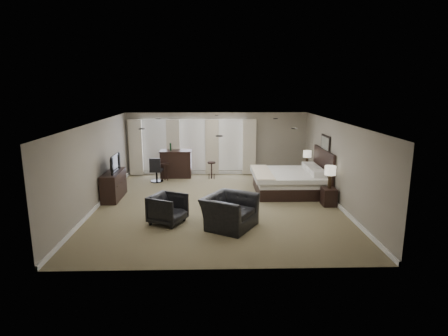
{
  "coord_description": "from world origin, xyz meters",
  "views": [
    {
      "loc": [
        -0.12,
        -11.28,
        3.68
      ],
      "look_at": [
        0.2,
        0.4,
        1.1
      ],
      "focal_mm": 30.0,
      "sensor_mm": 36.0,
      "label": 1
    }
  ],
  "objects_px": {
    "bed": "(292,171)",
    "armchair_near": "(230,206)",
    "lamp_far": "(307,159)",
    "dresser": "(114,185)",
    "bar_counter": "(176,164)",
    "bar_stool_right": "(212,170)",
    "lamp_near": "(330,177)",
    "nightstand_near": "(329,197)",
    "tv": "(113,170)",
    "bar_stool_left": "(165,172)",
    "desk_chair": "(156,170)",
    "nightstand_far": "(306,175)",
    "armchair_far": "(168,208)"
  },
  "relations": [
    {
      "from": "lamp_near",
      "to": "bar_stool_right",
      "type": "xyz_separation_m",
      "value": [
        -3.69,
        3.55,
        -0.56
      ]
    },
    {
      "from": "nightstand_near",
      "to": "bar_stool_right",
      "type": "bearing_deg",
      "value": 136.1
    },
    {
      "from": "tv",
      "to": "bar_counter",
      "type": "xyz_separation_m",
      "value": [
        1.78,
        2.93,
        -0.41
      ]
    },
    {
      "from": "lamp_far",
      "to": "dresser",
      "type": "bearing_deg",
      "value": -164.11
    },
    {
      "from": "lamp_near",
      "to": "dresser",
      "type": "xyz_separation_m",
      "value": [
        -6.92,
        0.93,
        -0.46
      ]
    },
    {
      "from": "nightstand_near",
      "to": "tv",
      "type": "relative_size",
      "value": 0.54
    },
    {
      "from": "lamp_far",
      "to": "dresser",
      "type": "distance_m",
      "value": 7.21
    },
    {
      "from": "bed",
      "to": "nightstand_far",
      "type": "relative_size",
      "value": 4.02
    },
    {
      "from": "lamp_near",
      "to": "bar_counter",
      "type": "height_order",
      "value": "lamp_near"
    },
    {
      "from": "dresser",
      "to": "bar_stool_right",
      "type": "xyz_separation_m",
      "value": [
        3.23,
        2.62,
        -0.11
      ]
    },
    {
      "from": "bar_counter",
      "to": "armchair_near",
      "type": "bearing_deg",
      "value": -70.81
    },
    {
      "from": "bar_stool_right",
      "to": "desk_chair",
      "type": "relative_size",
      "value": 0.71
    },
    {
      "from": "bed",
      "to": "bar_stool_left",
      "type": "distance_m",
      "value": 5.04
    },
    {
      "from": "bar_counter",
      "to": "bar_stool_left",
      "type": "bearing_deg",
      "value": -128.34
    },
    {
      "from": "tv",
      "to": "desk_chair",
      "type": "xyz_separation_m",
      "value": [
        1.09,
        2.18,
        -0.48
      ]
    },
    {
      "from": "dresser",
      "to": "bed",
      "type": "bearing_deg",
      "value": 4.93
    },
    {
      "from": "bed",
      "to": "nightstand_far",
      "type": "bearing_deg",
      "value": 58.46
    },
    {
      "from": "armchair_far",
      "to": "dresser",
      "type": "bearing_deg",
      "value": 66.87
    },
    {
      "from": "armchair_near",
      "to": "desk_chair",
      "type": "distance_m",
      "value": 5.55
    },
    {
      "from": "bed",
      "to": "bar_stool_right",
      "type": "relative_size",
      "value": 3.5
    },
    {
      "from": "nightstand_far",
      "to": "armchair_near",
      "type": "bearing_deg",
      "value": -124.3
    },
    {
      "from": "bed",
      "to": "tv",
      "type": "height_order",
      "value": "bed"
    },
    {
      "from": "bar_stool_left",
      "to": "nightstand_far",
      "type": "bearing_deg",
      "value": -4.64
    },
    {
      "from": "armchair_far",
      "to": "bar_stool_left",
      "type": "distance_m",
      "value": 4.82
    },
    {
      "from": "nightstand_near",
      "to": "bar_counter",
      "type": "xyz_separation_m",
      "value": [
        -5.14,
        3.85,
        0.28
      ]
    },
    {
      "from": "nightstand_far",
      "to": "nightstand_near",
      "type": "bearing_deg",
      "value": -90.0
    },
    {
      "from": "lamp_far",
      "to": "dresser",
      "type": "relative_size",
      "value": 0.42
    },
    {
      "from": "bar_stool_right",
      "to": "bed",
      "type": "bearing_deg",
      "value": -36.88
    },
    {
      "from": "armchair_near",
      "to": "bar_counter",
      "type": "relative_size",
      "value": 1.03
    },
    {
      "from": "bar_stool_left",
      "to": "bar_stool_right",
      "type": "bearing_deg",
      "value": 6.17
    },
    {
      "from": "tv",
      "to": "armchair_near",
      "type": "distance_m",
      "value": 4.62
    },
    {
      "from": "lamp_near",
      "to": "nightstand_near",
      "type": "bearing_deg",
      "value": 0.0
    },
    {
      "from": "lamp_near",
      "to": "tv",
      "type": "distance_m",
      "value": 6.98
    },
    {
      "from": "nightstand_far",
      "to": "armchair_near",
      "type": "xyz_separation_m",
      "value": [
        -3.18,
        -4.67,
        0.28
      ]
    },
    {
      "from": "nightstand_near",
      "to": "bar_stool_right",
      "type": "height_order",
      "value": "bar_stool_right"
    },
    {
      "from": "armchair_near",
      "to": "nightstand_near",
      "type": "bearing_deg",
      "value": -30.11
    },
    {
      "from": "lamp_far",
      "to": "desk_chair",
      "type": "relative_size",
      "value": 0.66
    },
    {
      "from": "bed",
      "to": "bar_counter",
      "type": "distance_m",
      "value": 4.89
    },
    {
      "from": "armchair_near",
      "to": "bar_stool_left",
      "type": "relative_size",
      "value": 1.92
    },
    {
      "from": "bed",
      "to": "nightstand_far",
      "type": "xyz_separation_m",
      "value": [
        0.89,
        1.45,
        -0.47
      ]
    },
    {
      "from": "armchair_near",
      "to": "bar_stool_left",
      "type": "height_order",
      "value": "armchair_near"
    },
    {
      "from": "lamp_far",
      "to": "bar_stool_right",
      "type": "height_order",
      "value": "lamp_far"
    },
    {
      "from": "bed",
      "to": "armchair_near",
      "type": "height_order",
      "value": "bed"
    },
    {
      "from": "nightstand_far",
      "to": "armchair_far",
      "type": "height_order",
      "value": "armchair_far"
    },
    {
      "from": "nightstand_far",
      "to": "lamp_far",
      "type": "relative_size",
      "value": 0.93
    },
    {
      "from": "bed",
      "to": "lamp_far",
      "type": "bearing_deg",
      "value": 58.46
    },
    {
      "from": "bar_counter",
      "to": "bar_stool_right",
      "type": "distance_m",
      "value": 1.5
    },
    {
      "from": "lamp_near",
      "to": "dresser",
      "type": "height_order",
      "value": "lamp_near"
    },
    {
      "from": "bed",
      "to": "dresser",
      "type": "relative_size",
      "value": 1.56
    },
    {
      "from": "lamp_far",
      "to": "dresser",
      "type": "height_order",
      "value": "lamp_far"
    }
  ]
}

